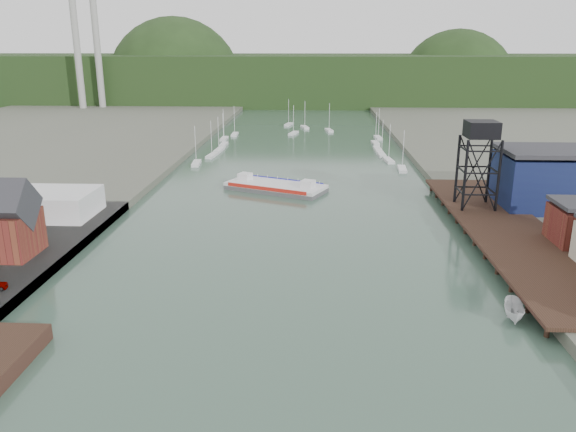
{
  "coord_description": "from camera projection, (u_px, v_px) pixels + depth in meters",
  "views": [
    {
      "loc": [
        4.84,
        -45.41,
        31.21
      ],
      "look_at": [
        0.49,
        43.84,
        4.0
      ],
      "focal_mm": 35.0,
      "sensor_mm": 36.0,
      "label": 1
    }
  ],
  "objects": [
    {
      "name": "distant_hills",
      "position": [
        301.0,
        82.0,
        337.81
      ],
      "size": [
        500.0,
        120.0,
        80.0
      ],
      "color": "black",
      "rests_on": "ground"
    },
    {
      "name": "white_shed",
      "position": [
        44.0,
        203.0,
        101.41
      ],
      "size": [
        18.0,
        12.0,
        4.5
      ],
      "primitive_type": "cube",
      "color": "silver",
      "rests_on": "west_quay"
    },
    {
      "name": "smokestacks",
      "position": [
        87.0,
        48.0,
        271.06
      ],
      "size": [
        11.2,
        8.2,
        60.0
      ],
      "color": "#989893",
      "rests_on": "ground"
    },
    {
      "name": "marina_sailboats",
      "position": [
        301.0,
        143.0,
        184.91
      ],
      "size": [
        57.71,
        92.65,
        0.9
      ],
      "color": "silver",
      "rests_on": "ground"
    },
    {
      "name": "lift_tower",
      "position": [
        481.0,
        135.0,
        101.94
      ],
      "size": [
        6.5,
        6.5,
        16.0
      ],
      "color": "black",
      "rests_on": "east_pier"
    },
    {
      "name": "chain_ferry",
      "position": [
        276.0,
        187.0,
        125.72
      ],
      "size": [
        23.74,
        17.07,
        3.18
      ],
      "rotation": [
        0.0,
        0.0,
        -0.42
      ],
      "color": "#4F4F52",
      "rests_on": "ground"
    },
    {
      "name": "east_pier",
      "position": [
        507.0,
        229.0,
        93.43
      ],
      "size": [
        14.0,
        70.0,
        2.45
      ],
      "color": "black",
      "rests_on": "ground"
    },
    {
      "name": "blue_shed",
      "position": [
        554.0,
        179.0,
        105.65
      ],
      "size": [
        20.5,
        14.5,
        11.3
      ],
      "color": "#0E0F3D",
      "rests_on": "east_land"
    },
    {
      "name": "ground",
      "position": [
        260.0,
        392.0,
        52.71
      ],
      "size": [
        600.0,
        600.0,
        0.0
      ],
      "primitive_type": "plane",
      "color": "#314D3F",
      "rests_on": "ground"
    },
    {
      "name": "motorboat",
      "position": [
        514.0,
        311.0,
        66.26
      ],
      "size": [
        3.36,
        6.09,
        2.22
      ],
      "primitive_type": "imported",
      "rotation": [
        0.0,
        0.0,
        -0.22
      ],
      "color": "silver",
      "rests_on": "ground"
    }
  ]
}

